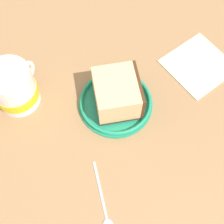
{
  "coord_description": "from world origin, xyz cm",
  "views": [
    {
      "loc": [
        18.17,
        13.26,
        54.55
      ],
      "look_at": [
        -2.74,
        -0.38,
        3.0
      ],
      "focal_mm": 48.99,
      "sensor_mm": 36.0,
      "label": 1
    }
  ],
  "objects": [
    {
      "name": "folded_napkin",
      "position": [
        -23.36,
        8.24,
        0.3
      ],
      "size": [
        16.01,
        15.76,
        0.6
      ],
      "primitive_type": "cube",
      "rotation": [
        0.0,
        0.0,
        -0.35
      ],
      "color": "beige",
      "rests_on": "ground_plane"
    },
    {
      "name": "small_plate",
      "position": [
        -5.8,
        -1.51,
        0.8
      ],
      "size": [
        14.8,
        14.8,
        1.63
      ],
      "color": "#1E8C66",
      "rests_on": "ground_plane"
    },
    {
      "name": "cake_slice",
      "position": [
        -5.99,
        -1.32,
        4.34
      ],
      "size": [
        12.35,
        12.33,
        6.73
      ],
      "color": "#472814",
      "rests_on": "small_plate"
    },
    {
      "name": "tea_mug",
      "position": [
        3.64,
        -18.4,
        4.39
      ],
      "size": [
        10.99,
        8.54,
        9.24
      ],
      "color": "white",
      "rests_on": "ground_plane"
    },
    {
      "name": "ground_plane",
      "position": [
        0.0,
        0.0,
        -1.8
      ],
      "size": [
        150.75,
        150.75,
        3.61
      ],
      "primitive_type": "cube",
      "color": "#936D47"
    },
    {
      "name": "teaspoon",
      "position": [
        12.87,
        8.47,
        0.35
      ],
      "size": [
        9.95,
        10.49,
        0.8
      ],
      "color": "silver",
      "rests_on": "ground_plane"
    }
  ]
}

